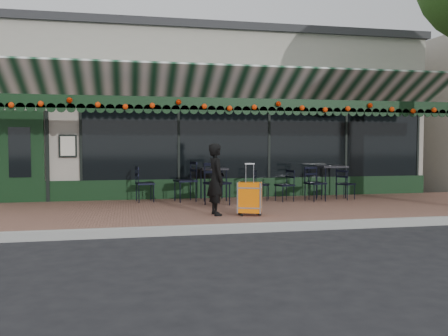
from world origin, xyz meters
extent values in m
plane|color=black|center=(0.00, 0.00, 0.00)|extent=(80.00, 80.00, 0.00)
cube|color=brown|center=(0.00, 2.00, 0.07)|extent=(18.00, 4.00, 0.15)
cube|color=#9E9E99|center=(0.00, -0.08, 0.07)|extent=(18.00, 0.16, 0.15)
cube|color=#A9A192|center=(0.00, 8.00, 2.25)|extent=(12.00, 8.00, 4.50)
cube|color=black|center=(1.20, 3.98, 1.65)|extent=(9.20, 0.04, 2.00)
cube|color=black|center=(-4.80, 3.98, 1.25)|extent=(1.10, 0.07, 2.20)
cube|color=silver|center=(-3.70, 3.94, 1.50)|extent=(0.42, 0.04, 0.55)
cube|color=black|center=(0.00, 2.52, 2.46)|extent=(12.00, 0.03, 0.28)
cylinder|color=#FF4908|center=(0.00, 2.46, 2.44)|extent=(11.60, 0.12, 0.12)
imported|color=black|center=(-0.58, 1.04, 0.86)|extent=(0.38, 0.55, 1.42)
cube|color=orange|center=(0.05, 0.85, 0.51)|extent=(0.50, 0.39, 0.59)
cube|color=black|center=(0.05, 0.85, 0.18)|extent=(0.50, 0.39, 0.06)
cube|color=silver|center=(0.05, 0.85, 0.98)|extent=(0.19, 0.10, 0.37)
cube|color=black|center=(2.94, 3.44, 0.96)|extent=(0.67, 0.67, 0.04)
cylinder|color=black|center=(2.65, 3.16, 0.54)|extent=(0.03, 0.03, 0.79)
cylinder|color=black|center=(3.22, 3.16, 0.54)|extent=(0.03, 0.03, 0.79)
cylinder|color=black|center=(2.65, 3.72, 0.54)|extent=(0.03, 0.03, 0.79)
cylinder|color=black|center=(3.22, 3.72, 0.54)|extent=(0.03, 0.03, 0.79)
cube|color=black|center=(-0.19, 3.48, 0.93)|extent=(0.65, 0.65, 0.04)
cylinder|color=black|center=(-0.46, 3.21, 0.53)|extent=(0.03, 0.03, 0.76)
cylinder|color=black|center=(0.08, 3.21, 0.53)|extent=(0.03, 0.03, 0.76)
cylinder|color=black|center=(-0.46, 3.76, 0.53)|extent=(0.03, 0.03, 0.76)
cylinder|color=black|center=(0.08, 3.76, 0.53)|extent=(0.03, 0.03, 0.76)
camera|label=1|loc=(-2.31, -8.09, 1.57)|focal=38.00mm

